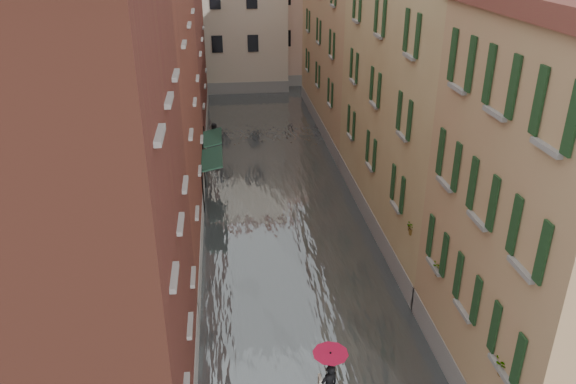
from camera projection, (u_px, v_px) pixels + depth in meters
ground at (316, 359)px, 19.14m from camera, size 120.00×120.00×0.00m
floodwater at (278, 194)px, 30.77m from camera, size 10.00×60.00×0.20m
building_left_near at (55, 234)px, 13.82m from camera, size 6.00×8.00×13.00m
building_left_mid at (122, 112)px, 23.81m from camera, size 6.00×14.00×12.50m
building_left_far at (155, 34)px, 36.96m from camera, size 6.00×16.00×14.00m
building_right_mid at (441, 96)px, 25.19m from camera, size 6.00×14.00×13.00m
building_right_far at (361, 48)px, 38.98m from camera, size 6.00×16.00×11.50m
building_end_cream at (216, 12)px, 50.17m from camera, size 12.00×9.00×13.00m
building_end_pink at (312, 13)px, 53.13m from camera, size 10.00×9.00×12.00m
awning_near at (211, 160)px, 28.97m from camera, size 1.09×3.07×2.80m
awning_far at (212, 139)px, 31.84m from camera, size 1.09×2.71×2.80m
window_planters at (449, 270)px, 17.76m from camera, size 0.59×8.18×0.84m
pedestrian_main at (330, 373)px, 16.71m from camera, size 1.07×1.07×2.06m
pedestrian_far at (215, 137)px, 36.65m from camera, size 0.99×0.82×1.87m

